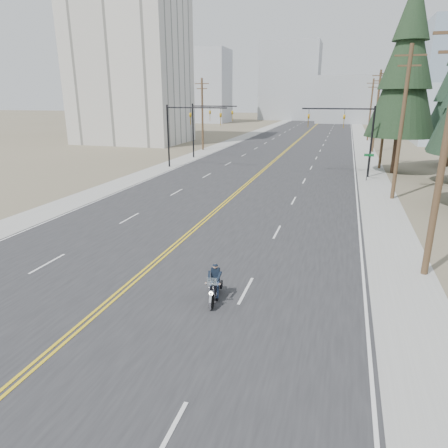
% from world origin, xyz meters
% --- Properties ---
extents(ground_plane, '(400.00, 400.00, 0.00)m').
position_xyz_m(ground_plane, '(0.00, 0.00, 0.00)').
color(ground_plane, '#776D56').
rests_on(ground_plane, ground).
extents(road, '(20.00, 200.00, 0.01)m').
position_xyz_m(road, '(0.00, 70.00, 0.01)').
color(road, '#303033').
rests_on(road, ground).
extents(sidewalk_left, '(3.00, 200.00, 0.01)m').
position_xyz_m(sidewalk_left, '(-11.50, 70.00, 0.01)').
color(sidewalk_left, '#A5A5A0').
rests_on(sidewalk_left, ground).
extents(sidewalk_right, '(3.00, 200.00, 0.01)m').
position_xyz_m(sidewalk_right, '(11.50, 70.00, 0.01)').
color(sidewalk_right, '#A5A5A0').
rests_on(sidewalk_right, ground).
extents(traffic_mast_left, '(7.10, 0.26, 7.00)m').
position_xyz_m(traffic_mast_left, '(-8.98, 32.00, 4.94)').
color(traffic_mast_left, black).
rests_on(traffic_mast_left, ground).
extents(traffic_mast_right, '(7.10, 0.26, 7.00)m').
position_xyz_m(traffic_mast_right, '(8.98, 32.00, 4.94)').
color(traffic_mast_right, black).
rests_on(traffic_mast_right, ground).
extents(traffic_mast_far, '(6.10, 0.26, 7.00)m').
position_xyz_m(traffic_mast_far, '(-9.31, 40.00, 4.87)').
color(traffic_mast_far, black).
rests_on(traffic_mast_far, ground).
extents(street_sign, '(0.90, 0.06, 2.62)m').
position_xyz_m(street_sign, '(10.80, 30.00, 1.80)').
color(street_sign, black).
rests_on(street_sign, ground).
extents(utility_pole_a, '(2.20, 0.30, 11.00)m').
position_xyz_m(utility_pole_a, '(12.50, 8.00, 5.73)').
color(utility_pole_a, brown).
rests_on(utility_pole_a, ground).
extents(utility_pole_b, '(2.20, 0.30, 11.50)m').
position_xyz_m(utility_pole_b, '(12.50, 23.00, 5.98)').
color(utility_pole_b, brown).
rests_on(utility_pole_b, ground).
extents(utility_pole_c, '(2.20, 0.30, 11.00)m').
position_xyz_m(utility_pole_c, '(12.50, 38.00, 5.73)').
color(utility_pole_c, brown).
rests_on(utility_pole_c, ground).
extents(utility_pole_d, '(2.20, 0.30, 11.50)m').
position_xyz_m(utility_pole_d, '(12.50, 53.00, 5.98)').
color(utility_pole_d, brown).
rests_on(utility_pole_d, ground).
extents(utility_pole_e, '(2.20, 0.30, 11.00)m').
position_xyz_m(utility_pole_e, '(12.50, 70.00, 5.73)').
color(utility_pole_e, brown).
rests_on(utility_pole_e, ground).
extents(utility_pole_left, '(2.20, 0.30, 10.50)m').
position_xyz_m(utility_pole_left, '(-12.50, 48.00, 5.48)').
color(utility_pole_left, brown).
rests_on(utility_pole_left, ground).
extents(apartment_block, '(18.00, 14.00, 30.00)m').
position_xyz_m(apartment_block, '(-28.00, 55.00, 15.00)').
color(apartment_block, silver).
rests_on(apartment_block, ground).
extents(haze_bldg_a, '(14.00, 12.00, 22.00)m').
position_xyz_m(haze_bldg_a, '(-35.00, 115.00, 11.00)').
color(haze_bldg_a, '#B7BCC6').
rests_on(haze_bldg_a, ground).
extents(haze_bldg_b, '(18.00, 14.00, 14.00)m').
position_xyz_m(haze_bldg_b, '(8.00, 125.00, 7.00)').
color(haze_bldg_b, '#ADB2B7').
rests_on(haze_bldg_b, ground).
extents(haze_bldg_d, '(20.00, 15.00, 26.00)m').
position_xyz_m(haze_bldg_d, '(-12.00, 140.00, 13.00)').
color(haze_bldg_d, '#ADB2B7').
rests_on(haze_bldg_d, ground).
extents(haze_bldg_e, '(14.00, 14.00, 12.00)m').
position_xyz_m(haze_bldg_e, '(25.00, 150.00, 6.00)').
color(haze_bldg_e, '#B7BCC6').
rests_on(haze_bldg_e, ground).
extents(haze_bldg_f, '(12.00, 12.00, 16.00)m').
position_xyz_m(haze_bldg_f, '(-50.00, 130.00, 8.00)').
color(haze_bldg_f, '#ADB2B7').
rests_on(haze_bldg_f, ground).
extents(motorcyclist, '(1.08, 1.99, 1.48)m').
position_xyz_m(motorcyclist, '(3.98, 2.86, 0.74)').
color(motorcyclist, black).
rests_on(motorcyclist, ground).
extents(conifer_tall, '(6.93, 6.93, 19.24)m').
position_xyz_m(conifer_tall, '(13.78, 35.36, 11.05)').
color(conifer_tall, '#382619').
rests_on(conifer_tall, ground).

